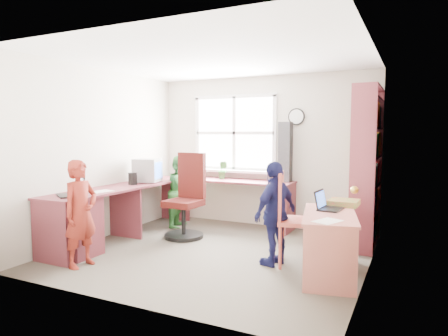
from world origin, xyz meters
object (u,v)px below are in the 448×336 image
Objects in this scene: right_desk at (329,230)px; person_navy at (275,213)px; l_desk at (118,212)px; swivel_chair at (187,201)px; bookshelf at (367,171)px; cd_tower at (285,152)px; crt_monitor at (147,170)px; laptop_left at (73,191)px; laptop_right at (326,205)px; person_green at (181,191)px; wooden_chair at (292,215)px; potted_plant at (223,170)px; person_red at (81,213)px.

person_navy is at bearing 161.57° from right_desk.
swivel_chair is (0.58, 0.81, 0.06)m from l_desk.
bookshelf is 1.29m from cd_tower.
crt_monitor is (-3.10, -0.62, -0.07)m from bookshelf.
crt_monitor is at bearing 122.23° from laptop_left.
l_desk is at bearing -93.88° from crt_monitor.
cd_tower is 0.77× the size of person_navy.
laptop_right is 2.68m from person_green.
laptop_right is at bearing -6.58° from wooden_chair.
person_green is 0.96× the size of person_navy.
bookshelf is at bearing -14.36° from cd_tower.
person_navy reaches higher than potted_plant.
person_red is at bearing -44.31° from person_navy.
right_desk is at bearing -27.69° from crt_monitor.
crt_monitor is 2.87m from laptop_right.
person_red is at bearing 120.03° from laptop_right.
person_red is (-2.49, -1.13, -0.11)m from laptop_right.
bookshelf is at bearing -98.95° from person_green.
laptop_left is 2.97m from laptop_right.
crt_monitor is at bearing 84.85° from laptop_right.
cd_tower is 3.11× the size of potted_plant.
crt_monitor reaches higher than laptop_right.
l_desk is at bearing 173.17° from wooden_chair.
swivel_chair is 1.32× the size of cd_tower.
person_green is at bearing -138.99° from potted_plant.
person_red is at bearing -100.67° from swivel_chair.
person_green is (0.18, 1.30, 0.11)m from l_desk.
right_desk is at bearing -14.65° from swivel_chair.
right_desk is 2.28m from swivel_chair.
cd_tower is at bearing 37.44° from laptop_right.
bookshelf is 1.74× the size of person_red.
crt_monitor is 1.24m from potted_plant.
l_desk is 8.93× the size of laptop_right.
person_green is at bearing 112.89° from laptop_left.
potted_plant is at bearing -174.59° from cd_tower.
wooden_chair is at bearing -68.43° from cd_tower.
wooden_chair is 1.77m from cd_tower.
bookshelf reaches higher than right_desk.
potted_plant is at bearing -119.19° from person_navy.
potted_plant is (-1.97, 1.44, 0.19)m from laptop_right.
bookshelf is (2.96, 1.47, 0.55)m from l_desk.
wooden_chair is 3.58× the size of potted_plant.
crt_monitor reaches higher than potted_plant.
crt_monitor is at bearing 132.53° from person_green.
laptop_left is at bearing -114.23° from swivel_chair.
wooden_chair is 0.40m from laptop_right.
cd_tower is at bearing 14.09° from crt_monitor.
right_desk is at bearing -153.52° from laptop_right.
bookshelf is 3.16m from crt_monitor.
swivel_chair reaches higher than person_navy.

